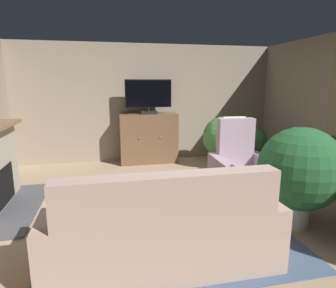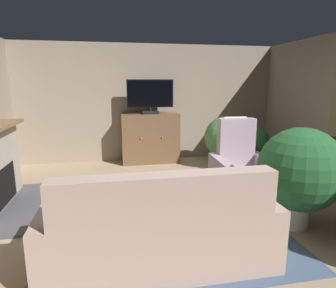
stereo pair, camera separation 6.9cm
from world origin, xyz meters
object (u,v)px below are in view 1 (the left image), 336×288
at_px(side_chair_beside_plant, 326,163).
at_px(coffee_table, 161,187).
at_px(tv_remote, 154,180).
at_px(folded_newspaper, 174,182).
at_px(cat, 89,190).
at_px(sofa_floral, 163,235).
at_px(tv_cabinet, 149,139).
at_px(armchair_facing_sofa, 241,176).
at_px(potted_plant_on_hearth_side, 223,139).
at_px(potted_plant_tall_palm_by_window, 300,170).
at_px(potted_plant_small_fern_corner, 254,146).
at_px(television, 148,96).

bearing_deg(side_chair_beside_plant, coffee_table, -176.25).
bearing_deg(tv_remote, folded_newspaper, 102.67).
relative_size(folded_newspaper, cat, 0.45).
distance_m(coffee_table, sofa_floral, 1.12).
bearing_deg(coffee_table, tv_cabinet, 85.12).
relative_size(coffee_table, tv_remote, 5.77).
bearing_deg(side_chair_beside_plant, armchair_facing_sofa, 174.25).
relative_size(tv_cabinet, potted_plant_on_hearth_side, 1.17).
height_order(coffee_table, potted_plant_tall_palm_by_window, potted_plant_tall_palm_by_window).
bearing_deg(sofa_floral, potted_plant_small_fern_corner, 49.39).
distance_m(sofa_floral, potted_plant_small_fern_corner, 3.79).
xyz_separation_m(folded_newspaper, side_chair_beside_plant, (2.45, 0.18, 0.06)).
xyz_separation_m(tv_remote, sofa_floral, (-0.11, -1.20, -0.12)).
height_order(television, potted_plant_tall_palm_by_window, television).
distance_m(tv_remote, cat, 1.23).
bearing_deg(potted_plant_tall_palm_by_window, coffee_table, 157.06).
distance_m(coffee_table, potted_plant_tall_palm_by_window, 1.71).
xyz_separation_m(tv_remote, armchair_facing_sofa, (1.37, 0.20, -0.09)).
bearing_deg(potted_plant_small_fern_corner, side_chair_beside_plant, -77.80).
distance_m(coffee_table, cat, 1.34).
xyz_separation_m(tv_cabinet, potted_plant_on_hearth_side, (1.45, -0.67, 0.08)).
xyz_separation_m(coffee_table, potted_plant_on_hearth_side, (1.67, 1.96, 0.21)).
bearing_deg(side_chair_beside_plant, potted_plant_on_hearth_side, 117.83).
xyz_separation_m(coffee_table, tv_remote, (-0.08, 0.10, 0.06)).
height_order(television, side_chair_beside_plant, television).
distance_m(television, potted_plant_on_hearth_side, 1.79).
distance_m(side_chair_beside_plant, potted_plant_small_fern_corner, 1.64).
xyz_separation_m(folded_newspaper, potted_plant_on_hearth_side, (1.51, 1.97, 0.16)).
bearing_deg(coffee_table, folded_newspaper, -2.83).
relative_size(television, coffee_table, 1.00).
bearing_deg(potted_plant_on_hearth_side, tv_cabinet, 155.16).
relative_size(television, armchair_facing_sofa, 0.81).
bearing_deg(potted_plant_small_fern_corner, tv_remote, -144.61).
height_order(coffee_table, potted_plant_small_fern_corner, potted_plant_small_fern_corner).
bearing_deg(tv_cabinet, potted_plant_small_fern_corner, -22.62).
bearing_deg(tv_cabinet, cat, -124.35).
relative_size(tv_cabinet, potted_plant_tall_palm_by_window, 1.01).
xyz_separation_m(tv_remote, potted_plant_small_fern_corner, (2.35, 1.67, 0.00)).
xyz_separation_m(sofa_floral, potted_plant_on_hearth_side, (1.87, 3.06, 0.27)).
distance_m(television, potted_plant_small_fern_corner, 2.42).
xyz_separation_m(potted_plant_on_hearth_side, potted_plant_tall_palm_by_window, (-0.12, -2.62, 0.12)).
relative_size(coffee_table, side_chair_beside_plant, 1.07).
height_order(potted_plant_tall_palm_by_window, potted_plant_small_fern_corner, potted_plant_tall_palm_by_window).
bearing_deg(potted_plant_tall_palm_by_window, tv_remote, 155.04).
height_order(tv_remote, potted_plant_on_hearth_side, potted_plant_on_hearth_side).
xyz_separation_m(television, potted_plant_small_fern_corner, (2.05, -0.80, -1.01)).
bearing_deg(coffee_table, sofa_floral, -100.14).
distance_m(folded_newspaper, sofa_floral, 1.16).
relative_size(tv_cabinet, side_chair_beside_plant, 1.35).
xyz_separation_m(coffee_table, armchair_facing_sofa, (1.28, 0.31, -0.03)).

